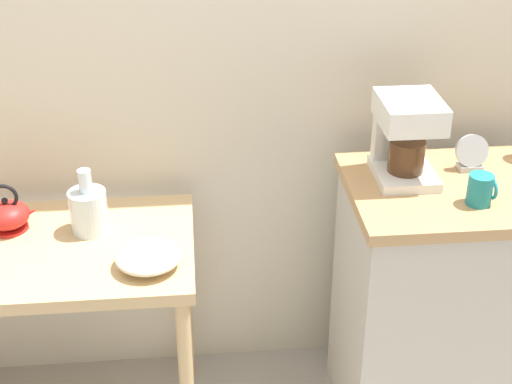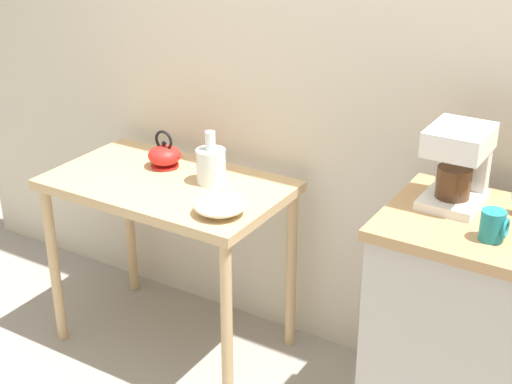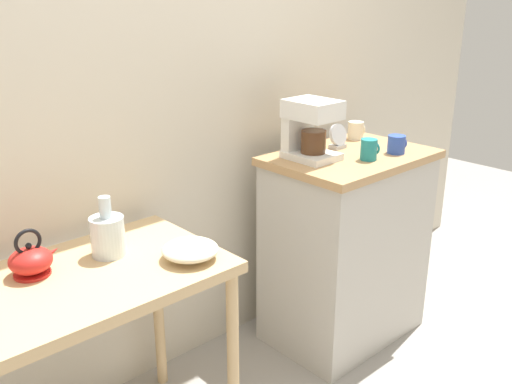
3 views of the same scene
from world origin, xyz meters
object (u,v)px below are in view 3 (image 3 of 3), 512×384
object	(u,v)px
mug_blue	(397,144)
mug_dark_teal	(369,149)
table_clock	(338,137)
glass_carafe_vase	(108,234)
coffee_maker	(308,126)
mug_small_cream	(356,130)
bowl_stoneware	(190,250)
teakettle	(31,260)

from	to	relation	value
mug_blue	mug_dark_teal	size ratio (longest dim) A/B	0.93
mug_blue	table_clock	world-z (taller)	table_clock
glass_carafe_vase	mug_dark_teal	size ratio (longest dim) A/B	2.30
mug_blue	table_clock	xyz separation A→B (m)	(-0.13, 0.23, 0.01)
coffee_maker	mug_small_cream	size ratio (longest dim) A/B	3.00
glass_carafe_vase	table_clock	world-z (taller)	table_clock
bowl_stoneware	table_clock	bearing A→B (deg)	11.53
bowl_stoneware	teakettle	size ratio (longest dim) A/B	1.15
mug_blue	mug_small_cream	world-z (taller)	mug_small_cream
teakettle	mug_blue	xyz separation A→B (m)	(1.58, -0.28, 0.15)
bowl_stoneware	mug_small_cream	size ratio (longest dim) A/B	2.23
teakettle	table_clock	xyz separation A→B (m)	(1.45, -0.04, 0.17)
coffee_maker	mug_blue	size ratio (longest dim) A/B	3.01
bowl_stoneware	mug_small_cream	distance (m)	1.26
mug_blue	glass_carafe_vase	bearing A→B (deg)	169.55
glass_carafe_vase	mug_blue	size ratio (longest dim) A/B	2.47
bowl_stoneware	teakettle	xyz separation A→B (m)	(-0.44, 0.25, 0.02)
table_clock	mug_blue	bearing A→B (deg)	-60.57
mug_blue	table_clock	size ratio (longest dim) A/B	0.74
glass_carafe_vase	mug_blue	distance (m)	1.36
bowl_stoneware	teakettle	world-z (taller)	teakettle
teakettle	mug_small_cream	distance (m)	1.67
mug_small_cream	mug_dark_teal	size ratio (longest dim) A/B	0.94
mug_dark_teal	glass_carafe_vase	bearing A→B (deg)	168.88
mug_small_cream	teakettle	bearing A→B (deg)	-179.51
bowl_stoneware	mug_small_cream	xyz separation A→B (m)	(1.22, 0.26, 0.17)
glass_carafe_vase	mug_small_cream	distance (m)	1.41
coffee_maker	mug_dark_teal	bearing A→B (deg)	-48.71
mug_small_cream	glass_carafe_vase	bearing A→B (deg)	-178.11
mug_blue	mug_dark_teal	distance (m)	0.18
bowl_stoneware	mug_blue	world-z (taller)	mug_blue
teakettle	mug_small_cream	size ratio (longest dim) A/B	1.94
mug_small_cream	mug_dark_teal	bearing A→B (deg)	-133.15
teakettle	coffee_maker	size ratio (longest dim) A/B	0.65
teakettle	mug_dark_teal	xyz separation A→B (m)	(1.40, -0.26, 0.16)
coffee_maker	table_clock	size ratio (longest dim) A/B	2.24
coffee_maker	mug_small_cream	xyz separation A→B (m)	(0.43, 0.07, -0.10)
teakettle	mug_dark_teal	world-z (taller)	mug_dark_teal
mug_blue	mug_small_cream	distance (m)	0.30
bowl_stoneware	glass_carafe_vase	bearing A→B (deg)	130.90
bowl_stoneware	mug_blue	bearing A→B (deg)	-1.42
bowl_stoneware	mug_dark_teal	xyz separation A→B (m)	(0.96, -0.01, 0.18)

